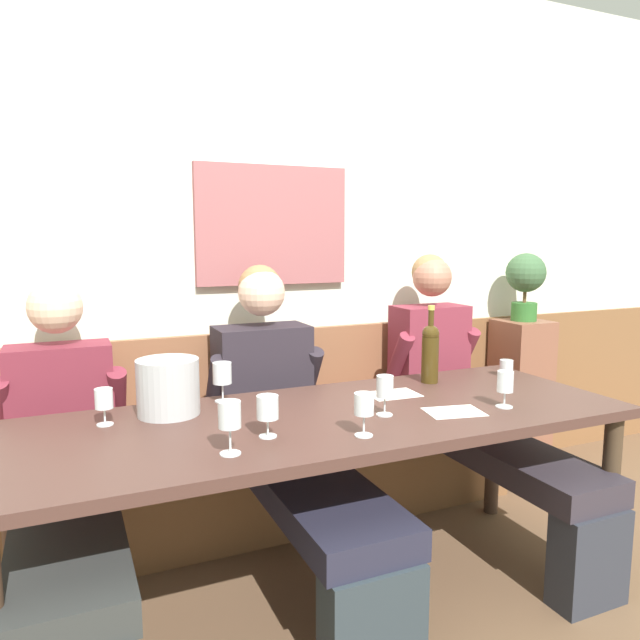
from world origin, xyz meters
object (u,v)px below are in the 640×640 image
at_px(person_right_seat, 63,459).
at_px(person_center_left_seat, 287,422).
at_px(dining_table, 327,434).
at_px(wine_glass_by_bottle, 104,401).
at_px(wall_bench, 268,469).
at_px(wine_glass_near_bucket, 222,374).
at_px(wine_bottle_green_tall, 430,351).
at_px(water_tumbler_right, 506,368).
at_px(potted_plant, 526,279).
at_px(wine_glass_center_front, 364,405).
at_px(wine_glass_mid_left, 268,410).
at_px(wine_glass_left_end, 385,389).
at_px(wine_glass_center_rear, 505,383).
at_px(ice_bucket, 168,387).
at_px(wine_glass_right_end, 230,416).
at_px(person_center_right_seat, 468,395).

relative_size(person_right_seat, person_center_left_seat, 1.00).
distance_m(dining_table, wine_glass_by_bottle, 0.81).
relative_size(wall_bench, wine_glass_near_bucket, 16.46).
bearing_deg(wall_bench, dining_table, -90.00).
xyz_separation_m(person_center_left_seat, wine_bottle_green_tall, (0.66, -0.09, 0.27)).
height_order(person_right_seat, water_tumbler_right, person_right_seat).
bearing_deg(potted_plant, wine_glass_by_bottle, -167.43).
bearing_deg(potted_plant, wine_glass_center_front, -148.02).
height_order(wine_glass_mid_left, wine_glass_near_bucket, wine_glass_near_bucket).
bearing_deg(wine_glass_left_end, wine_glass_center_front, -136.11).
height_order(wall_bench, wine_glass_left_end, wall_bench).
xyz_separation_m(wine_glass_near_bucket, potted_plant, (1.92, 0.41, 0.30)).
xyz_separation_m(wine_bottle_green_tall, wine_glass_by_bottle, (-1.39, -0.05, -0.06)).
bearing_deg(wall_bench, potted_plant, 1.23).
bearing_deg(person_center_left_seat, water_tumbler_right, -7.35).
distance_m(person_right_seat, person_center_left_seat, 0.88).
height_order(wine_glass_center_front, wine_glass_center_rear, wine_glass_center_front).
bearing_deg(water_tumbler_right, potted_plant, 41.96).
height_order(ice_bucket, wine_glass_right_end, ice_bucket).
relative_size(dining_table, ice_bucket, 10.12).
bearing_deg(ice_bucket, wine_glass_near_bucket, 20.98).
height_order(wall_bench, wine_glass_by_bottle, wall_bench).
relative_size(wine_glass_left_end, potted_plant, 0.38).
bearing_deg(wine_glass_left_end, wine_glass_right_end, -166.23).
relative_size(person_right_seat, wine_glass_left_end, 8.57).
bearing_deg(wine_glass_center_rear, wine_bottle_green_tall, 95.18).
relative_size(wine_glass_mid_left, wine_glass_center_front, 0.96).
bearing_deg(wine_glass_mid_left, person_center_right_seat, 22.26).
distance_m(ice_bucket, potted_plant, 2.23).
bearing_deg(wine_bottle_green_tall, wine_glass_mid_left, -156.17).
bearing_deg(wine_glass_by_bottle, wine_glass_near_bucket, 15.36).
xyz_separation_m(wall_bench, person_center_right_seat, (0.92, -0.35, 0.36)).
relative_size(person_right_seat, wine_glass_center_rear, 9.00).
xyz_separation_m(person_center_left_seat, wine_glass_center_rear, (0.70, -0.54, 0.22)).
distance_m(ice_bucket, wine_glass_near_bucket, 0.24).
distance_m(wine_glass_right_end, wine_glass_left_end, 0.65).
bearing_deg(ice_bucket, wine_glass_by_bottle, -170.58).
bearing_deg(person_right_seat, wine_glass_left_end, -20.69).
bearing_deg(wine_glass_center_front, water_tumbler_right, 25.02).
bearing_deg(wine_bottle_green_tall, wall_bench, 144.86).
distance_m(wall_bench, person_center_left_seat, 0.50).
bearing_deg(wine_glass_mid_left, wine_glass_by_bottle, 144.24).
bearing_deg(person_center_right_seat, wine_glass_center_rear, -114.78).
xyz_separation_m(person_center_left_seat, wine_glass_mid_left, (-0.25, -0.49, 0.22)).
height_order(person_right_seat, wine_glass_left_end, person_right_seat).
distance_m(wine_glass_center_front, potted_plant, 1.91).
bearing_deg(dining_table, wine_glass_center_rear, -16.02).
bearing_deg(wine_glass_mid_left, wine_glass_right_end, -146.55).
distance_m(wine_glass_mid_left, wine_glass_near_bucket, 0.47).
bearing_deg(person_center_right_seat, dining_table, -159.42).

